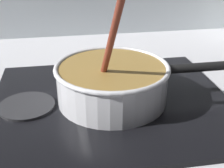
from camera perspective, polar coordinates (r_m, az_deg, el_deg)
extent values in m
cube|color=black|center=(0.73, 0.00, -3.39)|extent=(0.56, 0.48, 0.01)
torus|color=#592D0C|center=(0.72, 0.00, -2.70)|extent=(0.18, 0.18, 0.01)
cylinder|color=#262628|center=(0.72, -15.68, -3.93)|extent=(0.13, 0.13, 0.01)
cylinder|color=silver|center=(0.71, 0.00, 0.00)|extent=(0.25, 0.25, 0.08)
cylinder|color=olive|center=(0.71, 0.00, 0.29)|extent=(0.24, 0.24, 0.08)
torus|color=silver|center=(0.69, 0.00, 3.14)|extent=(0.26, 0.26, 0.01)
cylinder|color=black|center=(0.75, 15.68, 3.01)|extent=(0.16, 0.02, 0.02)
cylinder|color=#E5CC7A|center=(0.77, 2.15, 4.77)|extent=(0.04, 0.04, 0.01)
cylinder|color=#E5CC7A|center=(0.63, 3.36, -0.42)|extent=(0.04, 0.04, 0.01)
cylinder|color=#E5CC7A|center=(0.67, -4.38, 1.58)|extent=(0.03, 0.03, 0.01)
cylinder|color=#E5CC7A|center=(0.69, 0.93, 2.23)|extent=(0.03, 0.03, 0.01)
cylinder|color=#EDD88C|center=(0.71, 4.86, 2.84)|extent=(0.03, 0.03, 0.01)
cylinder|color=#E5CC7A|center=(0.67, 6.30, 1.25)|extent=(0.03, 0.03, 0.01)
cylinder|color=maroon|center=(0.59, 0.00, 8.74)|extent=(0.04, 0.13, 0.22)
cube|color=brown|center=(0.68, -1.78, 1.54)|extent=(0.04, 0.05, 0.01)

